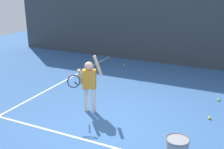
{
  "coord_description": "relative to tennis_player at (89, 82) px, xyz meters",
  "views": [
    {
      "loc": [
        2.2,
        -4.64,
        2.89
      ],
      "look_at": [
        -0.39,
        0.82,
        0.85
      ],
      "focal_mm": 44.16,
      "sensor_mm": 36.0,
      "label": 1
    }
  ],
  "objects": [
    {
      "name": "fence_post_1",
      "position": [
        -2.52,
        4.8,
        1.12
      ],
      "size": [
        0.09,
        0.09,
        3.7
      ],
      "primitive_type": "cylinder",
      "color": "slate",
      "rests_on": "ground"
    },
    {
      "name": "tennis_player",
      "position": [
        0.0,
        0.0,
        0.0
      ],
      "size": [
        0.55,
        0.75,
        1.35
      ],
      "rotation": [
        0.0,
        0.0,
        0.36
      ],
      "color": "silver",
      "rests_on": "ground"
    },
    {
      "name": "back_fence_windscreen",
      "position": [
        0.79,
        4.74,
        1.05
      ],
      "size": [
        13.54,
        0.08,
        3.55
      ],
      "primitive_type": "cube",
      "color": "#383D42",
      "rests_on": "ground"
    },
    {
      "name": "ground_plane",
      "position": [
        0.79,
        -0.43,
        -0.73
      ],
      "size": [
        20.0,
        20.0,
        0.0
      ],
      "primitive_type": "plane",
      "color": "#335B93"
    },
    {
      "name": "fence_post_0",
      "position": [
        -5.83,
        4.8,
        1.12
      ],
      "size": [
        0.09,
        0.09,
        3.7
      ],
      "primitive_type": "cylinder",
      "color": "slate",
      "rests_on": "ground"
    },
    {
      "name": "fence_post_2",
      "position": [
        0.79,
        4.8,
        1.12
      ],
      "size": [
        0.09,
        0.09,
        3.7
      ],
      "primitive_type": "cylinder",
      "color": "slate",
      "rests_on": "ground"
    },
    {
      "name": "court_line_baseline",
      "position": [
        0.79,
        -1.11,
        -0.72
      ],
      "size": [
        9.0,
        0.05,
        0.0
      ],
      "primitive_type": "cube",
      "color": "white",
      "rests_on": "ground"
    },
    {
      "name": "tennis_ball_0",
      "position": [
        2.6,
        0.8,
        -0.69
      ],
      "size": [
        0.07,
        0.07,
        0.07
      ],
      "primitive_type": "sphere",
      "color": "#CCE033",
      "rests_on": "ground"
    },
    {
      "name": "court_line_sideline",
      "position": [
        -1.75,
        0.57,
        -0.72
      ],
      "size": [
        0.05,
        9.0,
        0.0
      ],
      "primitive_type": "cube",
      "color": "white",
      "rests_on": "ground"
    },
    {
      "name": "tennis_ball_2",
      "position": [
        -0.72,
        3.79,
        -0.69
      ],
      "size": [
        0.07,
        0.07,
        0.07
      ],
      "primitive_type": "sphere",
      "color": "#CCE033",
      "rests_on": "ground"
    },
    {
      "name": "tennis_ball_1",
      "position": [
        2.68,
        1.93,
        -0.69
      ],
      "size": [
        0.07,
        0.07,
        0.07
      ],
      "primitive_type": "sphere",
      "color": "#CCE033",
      "rests_on": "ground"
    }
  ]
}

